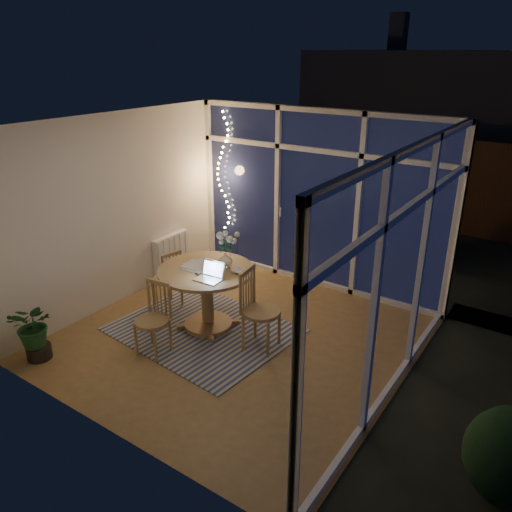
% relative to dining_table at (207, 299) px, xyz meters
% --- Properties ---
extents(floor, '(4.00, 4.00, 0.00)m').
position_rel_dining_table_xyz_m(floor, '(0.48, -0.00, -0.41)').
color(floor, brown).
rests_on(floor, ground).
extents(ceiling, '(4.00, 4.00, 0.00)m').
position_rel_dining_table_xyz_m(ceiling, '(0.48, -0.00, 2.19)').
color(ceiling, silver).
rests_on(ceiling, wall_back).
extents(wall_back, '(4.00, 0.04, 2.60)m').
position_rel_dining_table_xyz_m(wall_back, '(0.48, 2.00, 0.89)').
color(wall_back, white).
rests_on(wall_back, floor).
extents(wall_front, '(4.00, 0.04, 2.60)m').
position_rel_dining_table_xyz_m(wall_front, '(0.48, -2.00, 0.89)').
color(wall_front, white).
rests_on(wall_front, floor).
extents(wall_left, '(0.04, 4.00, 2.60)m').
position_rel_dining_table_xyz_m(wall_left, '(-1.52, -0.00, 0.89)').
color(wall_left, white).
rests_on(wall_left, floor).
extents(wall_right, '(0.04, 4.00, 2.60)m').
position_rel_dining_table_xyz_m(wall_right, '(2.48, -0.00, 0.89)').
color(wall_right, white).
rests_on(wall_right, floor).
extents(window_wall_back, '(4.00, 0.10, 2.60)m').
position_rel_dining_table_xyz_m(window_wall_back, '(0.48, 1.96, 0.89)').
color(window_wall_back, silver).
rests_on(window_wall_back, floor).
extents(window_wall_right, '(0.10, 4.00, 2.60)m').
position_rel_dining_table_xyz_m(window_wall_right, '(2.44, -0.00, 0.89)').
color(window_wall_right, silver).
rests_on(window_wall_right, floor).
extents(radiator, '(0.10, 0.70, 0.58)m').
position_rel_dining_table_xyz_m(radiator, '(-1.46, 0.90, -0.01)').
color(radiator, white).
rests_on(radiator, wall_left).
extents(fairy_lights, '(0.24, 0.10, 1.85)m').
position_rel_dining_table_xyz_m(fairy_lights, '(-1.17, 1.88, 1.12)').
color(fairy_lights, '#FFCB66').
rests_on(fairy_lights, window_wall_back).
extents(garden_patio, '(12.00, 6.00, 0.10)m').
position_rel_dining_table_xyz_m(garden_patio, '(0.98, 5.00, -0.47)').
color(garden_patio, black).
rests_on(garden_patio, ground).
extents(garden_fence, '(11.00, 0.08, 1.80)m').
position_rel_dining_table_xyz_m(garden_fence, '(0.48, 5.50, 0.49)').
color(garden_fence, '#3E2516').
rests_on(garden_fence, ground).
extents(neighbour_roof, '(7.00, 3.00, 2.20)m').
position_rel_dining_table_xyz_m(neighbour_roof, '(0.78, 8.50, 1.79)').
color(neighbour_roof, '#31333B').
rests_on(neighbour_roof, ground).
extents(garden_shrubs, '(0.90, 0.90, 0.90)m').
position_rel_dining_table_xyz_m(garden_shrubs, '(-0.32, 3.40, 0.04)').
color(garden_shrubs, black).
rests_on(garden_shrubs, ground).
extents(rug, '(2.28, 1.90, 0.01)m').
position_rel_dining_table_xyz_m(rug, '(-0.00, -0.10, -0.40)').
color(rug, '#B9B596').
rests_on(rug, floor).
extents(dining_table, '(1.30, 1.30, 0.82)m').
position_rel_dining_table_xyz_m(dining_table, '(0.00, 0.00, 0.00)').
color(dining_table, olive).
rests_on(dining_table, floor).
extents(chair_left, '(0.47, 0.47, 0.87)m').
position_rel_dining_table_xyz_m(chair_left, '(-0.82, 0.13, 0.02)').
color(chair_left, olive).
rests_on(chair_left, floor).
extents(chair_right, '(0.54, 0.54, 1.02)m').
position_rel_dining_table_xyz_m(chair_right, '(0.83, -0.01, 0.10)').
color(chair_right, olive).
rests_on(chair_right, floor).
extents(chair_front, '(0.46, 0.46, 0.89)m').
position_rel_dining_table_xyz_m(chair_front, '(-0.15, -0.82, 0.04)').
color(chair_front, olive).
rests_on(chair_front, floor).
extents(laptop, '(0.32, 0.28, 0.22)m').
position_rel_dining_table_xyz_m(laptop, '(0.23, -0.23, 0.52)').
color(laptop, '#BDBDC1').
rests_on(laptop, dining_table).
extents(flower_vase, '(0.22, 0.22, 0.21)m').
position_rel_dining_table_xyz_m(flower_vase, '(0.15, 0.20, 0.51)').
color(flower_vase, white).
rests_on(flower_vase, dining_table).
extents(bowl, '(0.16, 0.16, 0.04)m').
position_rel_dining_table_xyz_m(bowl, '(0.39, 0.14, 0.43)').
color(bowl, white).
rests_on(bowl, dining_table).
extents(newspapers, '(0.40, 0.32, 0.02)m').
position_rel_dining_table_xyz_m(newspapers, '(-0.10, -0.01, 0.42)').
color(newspapers, silver).
rests_on(newspapers, dining_table).
extents(phone, '(0.13, 0.10, 0.01)m').
position_rel_dining_table_xyz_m(phone, '(0.04, -0.18, 0.42)').
color(phone, black).
rests_on(phone, dining_table).
extents(potted_plant, '(0.68, 0.65, 0.76)m').
position_rel_dining_table_xyz_m(potted_plant, '(-1.17, -1.65, -0.03)').
color(potted_plant, '#1B4C22').
rests_on(potted_plant, floor).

